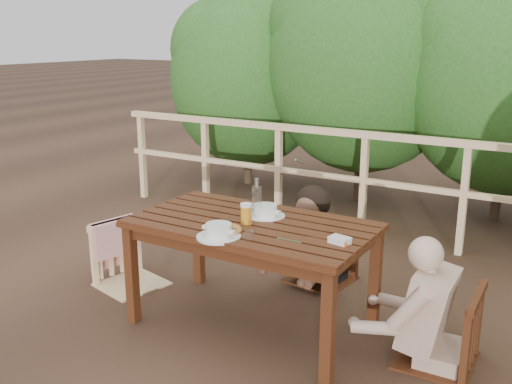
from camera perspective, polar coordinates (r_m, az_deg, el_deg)
The scene contains 16 objects.
ground at distance 3.96m, azimuth -0.38°, elevation -12.81°, with size 60.00×60.00×0.00m, color #4C3122.
table at distance 3.81m, azimuth -0.39°, elevation -8.15°, with size 1.52×0.85×0.70m, color #3A1B0C.
chair_left at distance 4.45m, azimuth -12.41°, elevation -3.57°, with size 0.45×0.45×0.91m, color #DEB686.
chair_far at distance 4.47m, azimuth 6.50°, elevation -3.21°, with size 0.45×0.45×0.91m, color #3A1B0C.
chair_right at distance 3.52m, azimuth 17.77°, elevation -9.17°, with size 0.45×0.45×0.91m, color #3A1B0C.
woman at distance 4.44m, azimuth 6.67°, elevation -1.36°, with size 0.49×0.60×1.20m, color black, non-canonical shape.
diner_right at distance 3.45m, azimuth 18.49°, elevation -6.71°, with size 0.50×0.62×1.24m, color tan, non-canonical shape.
railing at distance 5.48m, azimuth 10.51°, elevation 0.66°, with size 5.60×0.10×1.01m, color #DEB686.
hedge_row at distance 6.35m, azimuth 18.61°, elevation 14.85°, with size 6.60×1.60×3.80m, color #254F1B, non-canonical shape.
soup_near at distance 3.43m, azimuth -3.69°, elevation -3.84°, with size 0.26×0.26×0.09m, color silver.
soup_far at distance 3.79m, azimuth 0.93°, elevation -1.91°, with size 0.26×0.26×0.09m, color white.
bread_roll at distance 3.49m, azimuth -2.25°, elevation -3.67°, with size 0.11×0.09×0.07m, color olive.
beer_glass at distance 3.63m, azimuth -0.96°, elevation -2.24°, with size 0.07×0.07×0.14m, color orange.
bottle at distance 3.76m, azimuth 0.07°, elevation -0.64°, with size 0.06×0.06×0.27m, color silver.
tumbler at distance 3.37m, azimuth -0.72°, elevation -4.32°, with size 0.06×0.06×0.07m, color silver.
butter_tub at distance 3.34m, azimuth 8.21°, elevation -4.81°, with size 0.12×0.08×0.05m, color white.
Camera 1 is at (1.81, -2.99, 1.87)m, focal length 40.72 mm.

